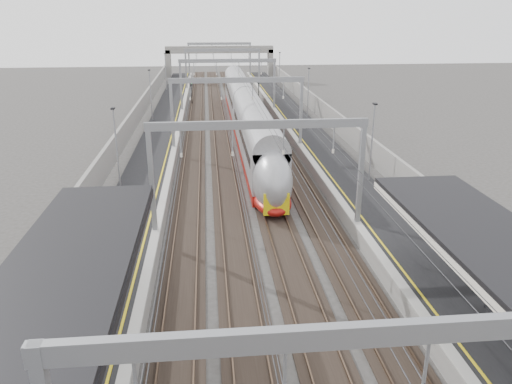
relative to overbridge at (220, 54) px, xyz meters
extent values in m
cube|color=black|center=(-8.00, -55.00, -4.81)|extent=(4.00, 120.00, 1.00)
cube|color=black|center=(8.00, -55.00, -4.81)|extent=(4.00, 120.00, 1.00)
cube|color=black|center=(-4.50, -55.00, -5.27)|extent=(2.40, 140.00, 0.08)
cube|color=brown|center=(-5.22, -55.00, -5.18)|extent=(0.07, 140.00, 0.14)
cube|color=brown|center=(-3.78, -55.00, -5.18)|extent=(0.07, 140.00, 0.14)
cube|color=black|center=(-1.50, -55.00, -5.27)|extent=(2.40, 140.00, 0.08)
cube|color=brown|center=(-2.22, -55.00, -5.18)|extent=(0.07, 140.00, 0.14)
cube|color=brown|center=(-0.78, -55.00, -5.18)|extent=(0.07, 140.00, 0.14)
cube|color=black|center=(1.50, -55.00, -5.27)|extent=(2.40, 140.00, 0.08)
cube|color=brown|center=(0.78, -55.00, -5.18)|extent=(0.07, 140.00, 0.14)
cube|color=brown|center=(2.22, -55.00, -5.18)|extent=(0.07, 140.00, 0.14)
cube|color=black|center=(4.50, -55.00, -5.27)|extent=(2.40, 140.00, 0.08)
cube|color=brown|center=(3.78, -55.00, -5.18)|extent=(0.07, 140.00, 0.14)
cube|color=brown|center=(5.22, -55.00, -5.18)|extent=(0.07, 140.00, 0.14)
cube|color=gray|center=(0.00, -98.00, 2.04)|extent=(13.00, 0.25, 0.50)
cube|color=gray|center=(-6.30, -78.00, -1.01)|extent=(0.28, 0.28, 6.60)
cube|color=gray|center=(6.30, -78.00, -1.01)|extent=(0.28, 0.28, 6.60)
cube|color=gray|center=(0.00, -78.00, 2.04)|extent=(13.00, 0.25, 0.50)
cube|color=gray|center=(-6.30, -58.00, -1.01)|extent=(0.28, 0.28, 6.60)
cube|color=gray|center=(6.30, -58.00, -1.01)|extent=(0.28, 0.28, 6.60)
cube|color=gray|center=(0.00, -58.00, 2.04)|extent=(13.00, 0.25, 0.50)
cube|color=gray|center=(-6.30, -38.00, -1.01)|extent=(0.28, 0.28, 6.60)
cube|color=gray|center=(6.30, -38.00, -1.01)|extent=(0.28, 0.28, 6.60)
cube|color=gray|center=(0.00, -38.00, 2.04)|extent=(13.00, 0.25, 0.50)
cube|color=gray|center=(-6.30, -18.00, -1.01)|extent=(0.28, 0.28, 6.60)
cube|color=gray|center=(6.30, -18.00, -1.01)|extent=(0.28, 0.28, 6.60)
cube|color=gray|center=(0.00, -18.00, 2.04)|extent=(13.00, 0.25, 0.50)
cube|color=gray|center=(-6.30, 0.00, -1.01)|extent=(0.28, 0.28, 6.60)
cube|color=gray|center=(6.30, 0.00, -1.01)|extent=(0.28, 0.28, 6.60)
cube|color=gray|center=(0.00, 0.00, 2.04)|extent=(13.00, 0.25, 0.50)
cylinder|color=#262628|center=(-4.50, -50.00, 0.19)|extent=(0.03, 140.00, 0.03)
cylinder|color=#262628|center=(-1.50, -50.00, 0.19)|extent=(0.03, 140.00, 0.03)
cylinder|color=#262628|center=(1.50, -50.00, 0.19)|extent=(0.03, 140.00, 0.03)
cylinder|color=#262628|center=(4.50, -50.00, 0.19)|extent=(0.03, 140.00, 0.03)
cylinder|color=black|center=(-9.70, -86.00, -2.31)|extent=(0.20, 0.20, 4.00)
cylinder|color=black|center=(9.70, -86.00, -2.31)|extent=(0.20, 0.20, 4.00)
cube|color=gray|center=(0.00, 0.00, 0.89)|extent=(22.00, 2.20, 1.40)
cube|color=gray|center=(-10.50, 0.00, -2.21)|extent=(1.00, 2.20, 6.20)
cube|color=gray|center=(10.50, 0.00, -2.21)|extent=(1.00, 2.20, 6.20)
cube|color=gray|center=(-11.20, -55.00, -3.71)|extent=(0.30, 120.00, 3.20)
cube|color=gray|center=(11.20, -55.00, -3.71)|extent=(0.30, 120.00, 3.20)
cube|color=#9D130E|center=(1.50, -61.13, -4.70)|extent=(2.78, 23.71, 0.82)
cube|color=gray|center=(1.50, -61.13, -2.74)|extent=(2.78, 23.71, 3.09)
cube|color=black|center=(1.50, -69.43, -5.02)|extent=(2.06, 2.47, 0.52)
cube|color=#9D130E|center=(1.50, -37.01, -4.70)|extent=(2.78, 23.71, 0.82)
cube|color=gray|center=(1.50, -37.01, -2.74)|extent=(2.78, 23.71, 3.09)
cube|color=black|center=(1.50, -45.31, -5.02)|extent=(2.06, 2.47, 0.52)
ellipsoid|color=gray|center=(1.50, -73.19, -3.05)|extent=(2.78, 5.36, 4.33)
cube|color=yellow|center=(1.50, -75.41, -3.98)|extent=(1.75, 0.12, 1.55)
cube|color=black|center=(1.50, -74.95, -2.43)|extent=(1.65, 0.59, 0.97)
cube|color=black|center=(9.08, -88.66, -3.90)|extent=(0.69, 1.68, 0.05)
cube|color=black|center=(9.28, -88.70, -3.69)|extent=(0.34, 1.62, 0.45)
cylinder|color=black|center=(8.97, -89.29, -4.12)|extent=(0.06, 0.06, 0.38)
cylinder|color=black|center=(9.20, -88.04, -4.12)|extent=(0.06, 0.06, 0.38)
cylinder|color=black|center=(-5.20, -28.42, -3.81)|extent=(0.12, 0.12, 3.00)
cube|color=black|center=(-5.20, -28.42, -2.21)|extent=(0.32, 0.22, 0.75)
sphere|color=#0CE526|center=(-5.20, -28.55, -2.06)|extent=(0.16, 0.16, 0.16)
cylinder|color=black|center=(3.20, -31.27, -3.81)|extent=(0.12, 0.12, 3.00)
cube|color=black|center=(3.20, -31.27, -2.21)|extent=(0.32, 0.22, 0.75)
sphere|color=red|center=(3.20, -31.40, -2.06)|extent=(0.16, 0.16, 0.16)
cylinder|color=black|center=(5.40, -26.03, -3.81)|extent=(0.12, 0.12, 3.00)
cube|color=black|center=(5.40, -26.03, -2.21)|extent=(0.32, 0.22, 0.75)
sphere|color=#0CE526|center=(5.40, -26.16, -2.06)|extent=(0.16, 0.16, 0.16)
camera|label=1|loc=(-2.90, -106.22, 8.17)|focal=35.00mm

